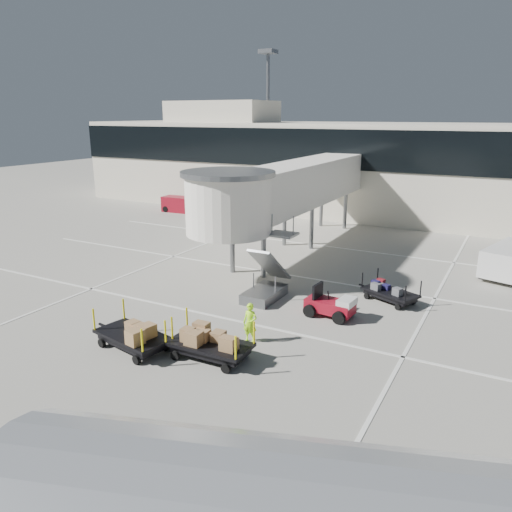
% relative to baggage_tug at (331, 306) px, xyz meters
% --- Properties ---
extents(ground, '(140.00, 140.00, 0.00)m').
position_rel_baggage_tug_xyz_m(ground, '(-2.25, -4.46, -0.52)').
color(ground, '#B1AC9E').
rests_on(ground, ground).
extents(lane_markings, '(40.00, 30.00, 0.02)m').
position_rel_baggage_tug_xyz_m(lane_markings, '(-2.92, 4.88, -0.51)').
color(lane_markings, silver).
rests_on(lane_markings, ground).
extents(terminal, '(64.00, 12.11, 15.20)m').
position_rel_baggage_tug_xyz_m(terminal, '(-2.60, 25.48, 3.59)').
color(terminal, beige).
rests_on(terminal, ground).
extents(jet_bridge, '(5.70, 20.40, 6.03)m').
position_rel_baggage_tug_xyz_m(jet_bridge, '(-6.22, 7.81, 3.76)').
color(jet_bridge, white).
rests_on(jet_bridge, ground).
extents(baggage_tug, '(2.27, 1.56, 1.43)m').
position_rel_baggage_tug_xyz_m(baggage_tug, '(0.00, 0.00, 0.00)').
color(baggage_tug, maroon).
rests_on(baggage_tug, ground).
extents(suitcase_cart, '(3.25, 2.26, 1.27)m').
position_rel_baggage_tug_xyz_m(suitcase_cart, '(1.87, 3.08, -0.07)').
color(suitcase_cart, black).
rests_on(suitcase_cart, ground).
extents(box_cart_near, '(3.83, 1.62, 1.49)m').
position_rel_baggage_tug_xyz_m(box_cart_near, '(-2.54, -5.90, 0.09)').
color(box_cart_near, black).
rests_on(box_cart_near, ground).
extents(box_cart_far, '(3.92, 2.13, 1.50)m').
position_rel_baggage_tug_xyz_m(box_cart_far, '(-5.54, -6.66, 0.07)').
color(box_cart_far, black).
rests_on(box_cart_far, ground).
extents(ground_worker, '(0.61, 0.41, 1.62)m').
position_rel_baggage_tug_xyz_m(ground_worker, '(-1.94, -3.99, 0.29)').
color(ground_worker, '#ABFD1A').
rests_on(ground_worker, ground).
extents(minivan, '(3.04, 4.89, 1.73)m').
position_rel_baggage_tug_xyz_m(minivan, '(6.82, 10.35, 0.52)').
color(minivan, silver).
rests_on(minivan, ground).
extents(belt_loader, '(3.90, 1.74, 1.84)m').
position_rel_baggage_tug_xyz_m(belt_loader, '(-20.76, 17.02, 0.18)').
color(belt_loader, maroon).
rests_on(belt_loader, ground).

